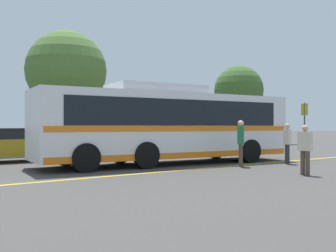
{
  "coord_description": "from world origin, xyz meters",
  "views": [
    {
      "loc": [
        -9.02,
        -13.44,
        1.58
      ],
      "look_at": [
        0.67,
        -0.21,
        1.58
      ],
      "focal_mm": 42.0,
      "sensor_mm": 36.0,
      "label": 1
    }
  ],
  "objects_px": {
    "pedestrian_0": "(241,140)",
    "bus_stop_sign": "(305,124)",
    "transit_bus": "(168,124)",
    "parked_car_3": "(201,140)",
    "pedestrian_1": "(305,147)",
    "tree_1": "(66,71)",
    "parked_car_2": "(120,142)",
    "pedestrian_2": "(287,141)",
    "parked_car_1": "(12,145)",
    "tree_0": "(239,90)"
  },
  "relations": [
    {
      "from": "parked_car_3",
      "to": "pedestrian_1",
      "type": "bearing_deg",
      "value": 157.95
    },
    {
      "from": "parked_car_3",
      "to": "pedestrian_2",
      "type": "distance_m",
      "value": 8.49
    },
    {
      "from": "transit_bus",
      "to": "parked_car_3",
      "type": "xyz_separation_m",
      "value": [
        6.35,
        5.2,
        -0.93
      ]
    },
    {
      "from": "parked_car_2",
      "to": "tree_1",
      "type": "xyz_separation_m",
      "value": [
        -1.09,
        4.78,
        4.22
      ]
    },
    {
      "from": "transit_bus",
      "to": "parked_car_1",
      "type": "xyz_separation_m",
      "value": [
        -4.97,
        4.86,
        -0.91
      ]
    },
    {
      "from": "tree_1",
      "to": "parked_car_2",
      "type": "bearing_deg",
      "value": -77.13
    },
    {
      "from": "parked_car_2",
      "to": "pedestrian_2",
      "type": "distance_m",
      "value": 8.75
    },
    {
      "from": "transit_bus",
      "to": "parked_car_1",
      "type": "height_order",
      "value": "transit_bus"
    },
    {
      "from": "parked_car_3",
      "to": "pedestrian_0",
      "type": "distance_m",
      "value": 9.06
    },
    {
      "from": "bus_stop_sign",
      "to": "pedestrian_1",
      "type": "bearing_deg",
      "value": -49.04
    },
    {
      "from": "pedestrian_2",
      "to": "tree_0",
      "type": "bearing_deg",
      "value": -150.07
    },
    {
      "from": "parked_car_1",
      "to": "bus_stop_sign",
      "type": "distance_m",
      "value": 13.54
    },
    {
      "from": "parked_car_2",
      "to": "pedestrian_2",
      "type": "relative_size",
      "value": 2.75
    },
    {
      "from": "pedestrian_1",
      "to": "parked_car_3",
      "type": "bearing_deg",
      "value": -32.21
    },
    {
      "from": "pedestrian_1",
      "to": "bus_stop_sign",
      "type": "xyz_separation_m",
      "value": [
        5.34,
        3.7,
        0.79
      ]
    },
    {
      "from": "transit_bus",
      "to": "pedestrian_2",
      "type": "height_order",
      "value": "transit_bus"
    },
    {
      "from": "parked_car_3",
      "to": "pedestrian_1",
      "type": "height_order",
      "value": "pedestrian_1"
    },
    {
      "from": "bus_stop_sign",
      "to": "pedestrian_2",
      "type": "bearing_deg",
      "value": -63.04
    },
    {
      "from": "pedestrian_1",
      "to": "transit_bus",
      "type": "bearing_deg",
      "value": 5.96
    },
    {
      "from": "parked_car_3",
      "to": "bus_stop_sign",
      "type": "xyz_separation_m",
      "value": [
        0.34,
        -7.15,
        0.96
      ]
    },
    {
      "from": "pedestrian_1",
      "to": "pedestrian_2",
      "type": "bearing_deg",
      "value": -52.25
    },
    {
      "from": "tree_0",
      "to": "tree_1",
      "type": "distance_m",
      "value": 15.34
    },
    {
      "from": "transit_bus",
      "to": "bus_stop_sign",
      "type": "bearing_deg",
      "value": 79.98
    },
    {
      "from": "transit_bus",
      "to": "pedestrian_1",
      "type": "bearing_deg",
      "value": 19.67
    },
    {
      "from": "pedestrian_0",
      "to": "pedestrian_1",
      "type": "relative_size",
      "value": 1.12
    },
    {
      "from": "bus_stop_sign",
      "to": "parked_car_1",
      "type": "bearing_deg",
      "value": -114.06
    },
    {
      "from": "pedestrian_1",
      "to": "parked_car_2",
      "type": "bearing_deg",
      "value": -3.47
    },
    {
      "from": "pedestrian_2",
      "to": "parked_car_3",
      "type": "bearing_deg",
      "value": -126.34
    },
    {
      "from": "parked_car_3",
      "to": "pedestrian_2",
      "type": "xyz_separation_m",
      "value": [
        -2.33,
        -8.16,
        0.22
      ]
    },
    {
      "from": "pedestrian_0",
      "to": "bus_stop_sign",
      "type": "bearing_deg",
      "value": -30.19
    },
    {
      "from": "pedestrian_0",
      "to": "tree_0",
      "type": "xyz_separation_m",
      "value": [
        13.18,
        12.64,
        3.59
      ]
    },
    {
      "from": "parked_car_1",
      "to": "bus_stop_sign",
      "type": "xyz_separation_m",
      "value": [
        11.66,
        -6.81,
        0.94
      ]
    },
    {
      "from": "parked_car_2",
      "to": "pedestrian_1",
      "type": "height_order",
      "value": "pedestrian_1"
    },
    {
      "from": "transit_bus",
      "to": "parked_car_3",
      "type": "bearing_deg",
      "value": 135.53
    },
    {
      "from": "parked_car_3",
      "to": "parked_car_2",
      "type": "bearing_deg",
      "value": 93.73
    },
    {
      "from": "pedestrian_0",
      "to": "tree_1",
      "type": "height_order",
      "value": "tree_1"
    },
    {
      "from": "transit_bus",
      "to": "parked_car_2",
      "type": "xyz_separation_m",
      "value": [
        0.6,
        5.09,
        -0.92
      ]
    },
    {
      "from": "parked_car_2",
      "to": "tree_1",
      "type": "height_order",
      "value": "tree_1"
    },
    {
      "from": "tree_1",
      "to": "tree_0",
      "type": "bearing_deg",
      "value": 0.8
    },
    {
      "from": "transit_bus",
      "to": "parked_car_1",
      "type": "distance_m",
      "value": 7.01
    },
    {
      "from": "transit_bus",
      "to": "tree_0",
      "type": "relative_size",
      "value": 1.71
    },
    {
      "from": "parked_car_2",
      "to": "pedestrian_0",
      "type": "height_order",
      "value": "pedestrian_0"
    },
    {
      "from": "pedestrian_0",
      "to": "tree_0",
      "type": "height_order",
      "value": "tree_0"
    },
    {
      "from": "tree_0",
      "to": "parked_car_3",
      "type": "bearing_deg",
      "value": -150.07
    },
    {
      "from": "tree_0",
      "to": "tree_1",
      "type": "bearing_deg",
      "value": -179.2
    },
    {
      "from": "transit_bus",
      "to": "parked_car_3",
      "type": "relative_size",
      "value": 2.59
    },
    {
      "from": "pedestrian_1",
      "to": "tree_0",
      "type": "distance_m",
      "value": 21.06
    },
    {
      "from": "pedestrian_0",
      "to": "bus_stop_sign",
      "type": "distance_m",
      "value": 5.1
    },
    {
      "from": "parked_car_1",
      "to": "parked_car_2",
      "type": "height_order",
      "value": "parked_car_1"
    },
    {
      "from": "parked_car_3",
      "to": "bus_stop_sign",
      "type": "distance_m",
      "value": 7.22
    }
  ]
}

